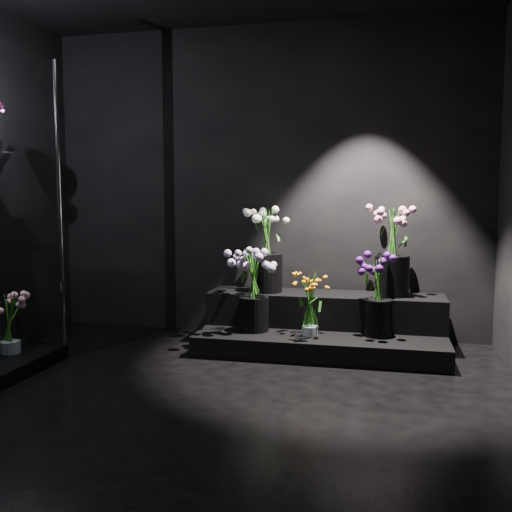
% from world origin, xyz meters
% --- Properties ---
extents(floor, '(4.00, 4.00, 0.00)m').
position_xyz_m(floor, '(0.00, 0.00, 0.00)').
color(floor, black).
rests_on(floor, ground).
extents(wall_back, '(4.00, 0.00, 4.00)m').
position_xyz_m(wall_back, '(0.00, 2.00, 1.40)').
color(wall_back, black).
rests_on(wall_back, floor).
extents(display_riser, '(2.00, 0.89, 0.44)m').
position_xyz_m(display_riser, '(0.59, 1.60, 0.18)').
color(display_riser, black).
rests_on(display_riser, floor).
extents(bouquet_orange_bells, '(0.28, 0.28, 0.53)m').
position_xyz_m(bouquet_orange_bells, '(0.51, 1.31, 0.44)').
color(bouquet_orange_bells, white).
rests_on(bouquet_orange_bells, display_riser).
extents(bouquet_lilac, '(0.41, 0.41, 0.68)m').
position_xyz_m(bouquet_lilac, '(0.04, 1.39, 0.54)').
color(bouquet_lilac, black).
rests_on(bouquet_lilac, display_riser).
extents(bouquet_purple, '(0.39, 0.39, 0.64)m').
position_xyz_m(bouquet_purple, '(1.04, 1.43, 0.53)').
color(bouquet_purple, black).
rests_on(bouquet_purple, display_riser).
extents(bouquet_cream_roses, '(0.47, 0.47, 0.73)m').
position_xyz_m(bouquet_cream_roses, '(0.08, 1.69, 0.86)').
color(bouquet_cream_roses, black).
rests_on(bouquet_cream_roses, display_riser).
extents(bouquet_pink_roses, '(0.46, 0.46, 0.73)m').
position_xyz_m(bouquet_pink_roses, '(1.14, 1.73, 0.85)').
color(bouquet_pink_roses, black).
rests_on(bouquet_pink_roses, display_riser).
extents(bouquet_case_base_pink, '(0.41, 0.41, 0.46)m').
position_xyz_m(bouquet_case_base_pink, '(-1.63, 0.54, 0.35)').
color(bouquet_case_base_pink, white).
rests_on(bouquet_case_base_pink, display_case).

